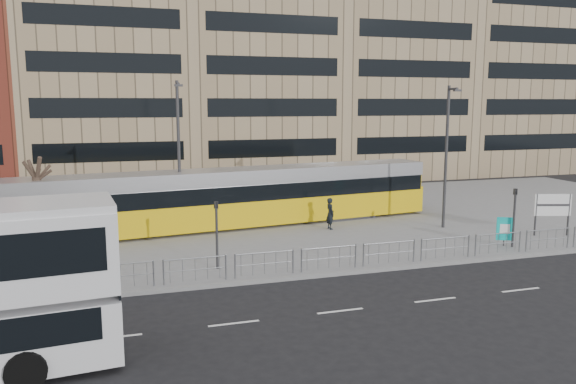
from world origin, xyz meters
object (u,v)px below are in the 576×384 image
object	(u,v)px
ad_panel	(504,229)
bare_tree	(35,154)
lamp_post_west	(179,151)
traffic_light_east	(514,210)
station_sign	(553,207)
traffic_light_west	(217,226)
pedestrian	(330,214)
tram	(203,200)
lamp_post_east	(447,152)

from	to	relation	value
ad_panel	bare_tree	size ratio (longest dim) A/B	0.23
lamp_post_west	bare_tree	world-z (taller)	lamp_post_west
ad_panel	traffic_light_east	xyz separation A→B (m)	(0.28, -0.33, 1.08)
station_sign	traffic_light_west	distance (m)	19.28
bare_tree	station_sign	bearing A→B (deg)	-11.92
pedestrian	traffic_light_west	xyz separation A→B (m)	(-7.87, -6.04, 1.03)
station_sign	lamp_post_west	world-z (taller)	lamp_post_west
station_sign	ad_panel	distance (m)	4.36
station_sign	bare_tree	size ratio (longest dim) A/B	0.35
ad_panel	tram	bearing A→B (deg)	173.70
lamp_post_east	station_sign	bearing A→B (deg)	-37.53
traffic_light_west	traffic_light_east	xyz separation A→B (m)	(15.42, -0.74, 0.00)
traffic_light_east	ad_panel	bearing A→B (deg)	129.29
traffic_light_west	traffic_light_east	world-z (taller)	same
station_sign	ad_panel	world-z (taller)	station_sign
tram	traffic_light_east	size ratio (longest dim) A/B	9.67
lamp_post_east	ad_panel	bearing A→B (deg)	-83.36
pedestrian	lamp_post_west	xyz separation A→B (m)	(-8.58, 1.93, 3.79)
traffic_light_east	lamp_post_east	bearing A→B (deg)	98.68
tram	traffic_light_west	world-z (taller)	tram
tram	lamp_post_west	world-z (taller)	lamp_post_west
station_sign	traffic_light_west	size ratio (longest dim) A/B	0.77
traffic_light_west	traffic_light_east	distance (m)	15.44
pedestrian	tram	bearing A→B (deg)	70.78
traffic_light_west	lamp_post_east	xyz separation A→B (m)	(14.58, 4.40, 2.63)
ad_panel	pedestrian	size ratio (longest dim) A/B	0.82
traffic_light_east	bare_tree	bearing A→B (deg)	162.15
ad_panel	pedestrian	xyz separation A→B (m)	(-7.27, 6.45, 0.04)
pedestrian	bare_tree	xyz separation A→B (m)	(-16.00, 0.54, 3.93)
tram	pedestrian	world-z (taller)	tram
ad_panel	lamp_post_west	world-z (taller)	lamp_post_west
station_sign	lamp_post_east	xyz separation A→B (m)	(-4.68, 3.60, 2.95)
tram	lamp_post_west	distance (m)	3.27
ad_panel	traffic_light_west	bearing A→B (deg)	-157.07
lamp_post_west	bare_tree	bearing A→B (deg)	-169.40
lamp_post_west	station_sign	bearing A→B (deg)	-19.76
station_sign	traffic_light_east	distance (m)	4.16
ad_panel	lamp_post_east	size ratio (longest dim) A/B	0.18
pedestrian	traffic_light_east	bearing A→B (deg)	-134.35
tram	traffic_light_west	distance (m)	8.25
tram	traffic_light_west	size ratio (longest dim) A/B	9.67
tram	traffic_light_east	bearing A→B (deg)	-38.23
traffic_light_east	lamp_post_west	distance (m)	18.54
traffic_light_east	bare_tree	size ratio (longest dim) A/B	0.46
pedestrian	bare_tree	size ratio (longest dim) A/B	0.28
tram	lamp_post_east	distance (m)	14.73
station_sign	pedestrian	distance (m)	12.57
tram	bare_tree	distance (m)	9.45
ad_panel	bare_tree	world-z (taller)	bare_tree
ad_panel	traffic_light_east	world-z (taller)	traffic_light_east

